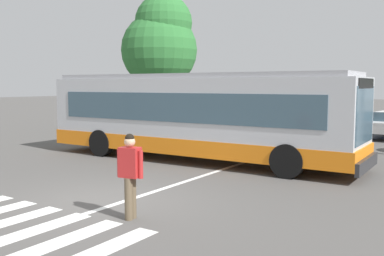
# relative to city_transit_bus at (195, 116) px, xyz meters

# --- Properties ---
(ground_plane) EXTENTS (160.00, 160.00, 0.00)m
(ground_plane) POSITION_rel_city_transit_bus_xyz_m (1.26, -5.81, -1.59)
(ground_plane) COLOR #514F4C
(city_transit_bus) EXTENTS (11.68, 2.78, 3.06)m
(city_transit_bus) POSITION_rel_city_transit_bus_xyz_m (0.00, 0.00, 0.00)
(city_transit_bus) COLOR black
(city_transit_bus) RESTS_ON ground_plane
(pedestrian_crossing_street) EXTENTS (0.57, 0.33, 1.72)m
(pedestrian_crossing_street) POSITION_rel_city_transit_bus_xyz_m (2.71, -6.50, -0.62)
(pedestrian_crossing_street) COLOR brown
(pedestrian_crossing_street) RESTS_ON ground_plane
(parked_car_champagne) EXTENTS (2.23, 4.65, 1.35)m
(parked_car_champagne) POSITION_rel_city_transit_bus_xyz_m (-3.04, 10.80, -0.82)
(parked_car_champagne) COLOR black
(parked_car_champagne) RESTS_ON ground_plane
(parked_car_red) EXTENTS (2.32, 4.68, 1.35)m
(parked_car_red) POSITION_rel_city_transit_bus_xyz_m (-0.53, 10.89, -0.82)
(parked_car_red) COLOR black
(parked_car_red) RESTS_ON ground_plane
(parked_car_blue) EXTENTS (1.98, 4.55, 1.35)m
(parked_car_blue) POSITION_rel_city_transit_bus_xyz_m (2.22, 10.87, -0.82)
(parked_car_blue) COLOR black
(parked_car_blue) RESTS_ON ground_plane
(background_tree_left) EXTENTS (4.58, 4.58, 8.08)m
(background_tree_left) POSITION_rel_city_transit_bus_xyz_m (-7.91, 8.28, 3.63)
(background_tree_left) COLOR brown
(background_tree_left) RESTS_ON ground_plane
(lane_center_line) EXTENTS (0.16, 24.00, 0.01)m
(lane_center_line) POSITION_rel_city_transit_bus_xyz_m (1.69, -3.81, -1.58)
(lane_center_line) COLOR silver
(lane_center_line) RESTS_ON ground_plane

